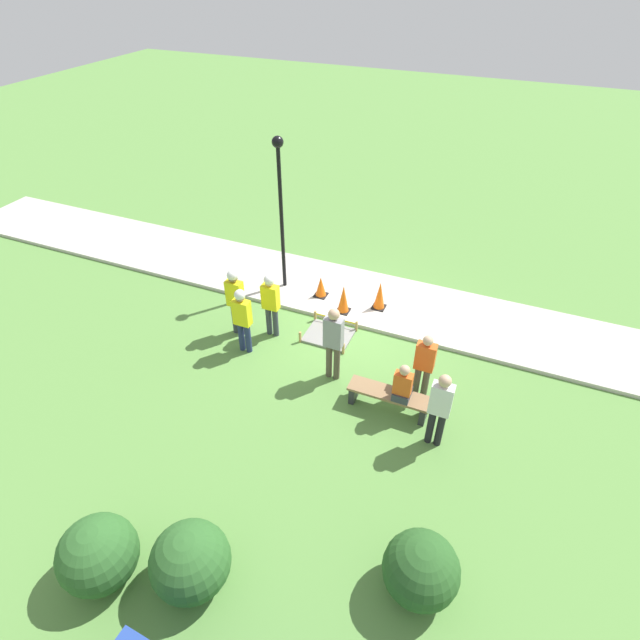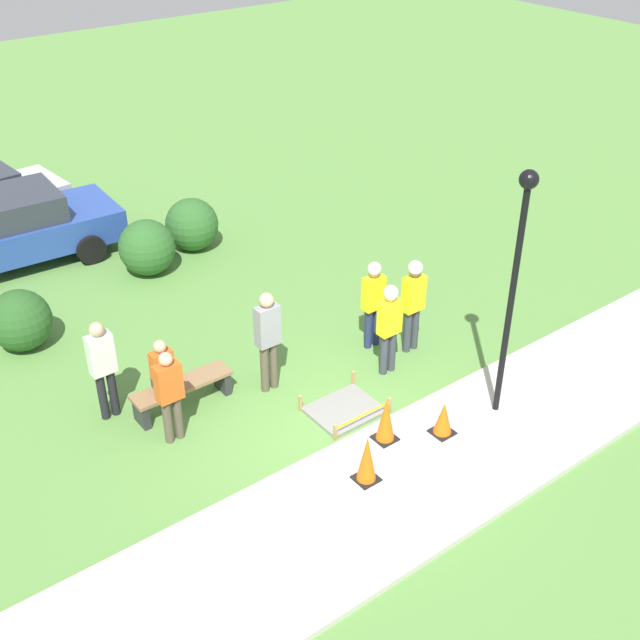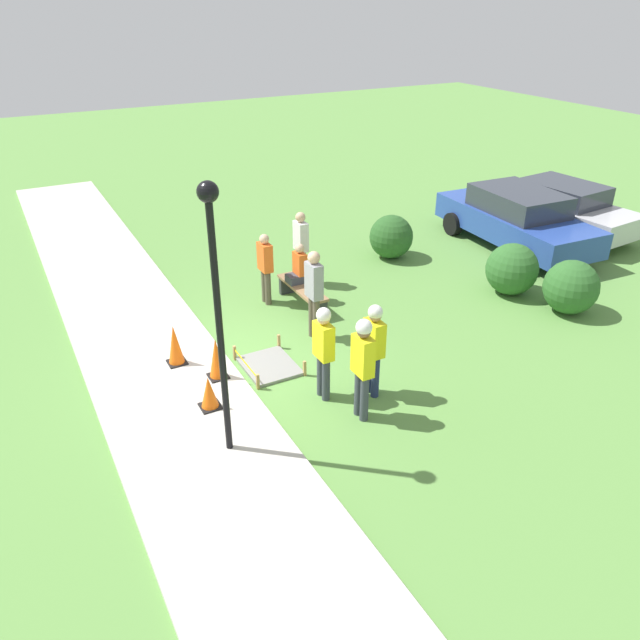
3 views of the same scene
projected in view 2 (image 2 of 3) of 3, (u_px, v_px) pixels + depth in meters
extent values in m
plane|color=#5B8E42|center=(345.00, 443.00, 12.46)|extent=(60.00, 60.00, 0.00)
cube|color=#BCB7AD|center=(399.00, 486.00, 11.58)|extent=(28.00, 2.52, 0.10)
cube|color=gray|center=(344.00, 410.00, 13.10)|extent=(1.12, 0.92, 0.06)
cube|color=tan|center=(335.00, 432.00, 12.44)|extent=(0.05, 0.05, 0.30)
cube|color=tan|center=(389.00, 406.00, 13.01)|extent=(0.05, 0.05, 0.30)
cube|color=tan|center=(300.00, 403.00, 13.06)|extent=(0.05, 0.05, 0.30)
cube|color=tan|center=(353.00, 379.00, 13.63)|extent=(0.05, 0.05, 0.30)
cube|color=yellow|center=(363.00, 415.00, 12.68)|extent=(1.12, 0.00, 0.04)
cube|color=black|center=(366.00, 478.00, 11.62)|extent=(0.34, 0.34, 0.02)
cone|color=orange|center=(367.00, 458.00, 11.41)|extent=(0.29, 0.29, 0.76)
cube|color=black|center=(385.00, 438.00, 12.38)|extent=(0.34, 0.34, 0.02)
cone|color=orange|center=(386.00, 418.00, 12.18)|extent=(0.29, 0.29, 0.76)
cube|color=black|center=(442.00, 432.00, 12.50)|extent=(0.34, 0.34, 0.02)
cone|color=orange|center=(444.00, 417.00, 12.35)|extent=(0.29, 0.29, 0.56)
cube|color=#2D2D33|center=(142.00, 414.00, 12.75)|extent=(0.12, 0.40, 0.41)
cube|color=#2D2D33|center=(222.00, 380.00, 13.51)|extent=(0.12, 0.40, 0.41)
cube|color=olive|center=(182.00, 385.00, 13.00)|extent=(1.70, 0.44, 0.06)
cube|color=#383D47|center=(167.00, 385.00, 12.81)|extent=(0.34, 0.44, 0.18)
cube|color=#E55B1E|center=(162.00, 365.00, 12.68)|extent=(0.36, 0.20, 0.50)
sphere|color=tan|center=(160.00, 346.00, 12.49)|extent=(0.21, 0.21, 0.21)
cylinder|color=navy|center=(368.00, 328.00, 14.52)|extent=(0.14, 0.14, 0.80)
cylinder|color=navy|center=(376.00, 325.00, 14.62)|extent=(0.14, 0.14, 0.80)
cube|color=yellow|center=(374.00, 293.00, 14.19)|extent=(0.40, 0.22, 0.63)
sphere|color=#A37A5B|center=(374.00, 272.00, 13.97)|extent=(0.22, 0.22, 0.22)
sphere|color=white|center=(374.00, 269.00, 13.93)|extent=(0.25, 0.25, 0.25)
cylinder|color=#383D47|center=(407.00, 331.00, 14.41)|extent=(0.14, 0.14, 0.84)
cylinder|color=#383D47|center=(415.00, 328.00, 14.50)|extent=(0.14, 0.14, 0.84)
cube|color=yellow|center=(414.00, 293.00, 14.06)|extent=(0.40, 0.22, 0.67)
sphere|color=brown|center=(415.00, 271.00, 13.82)|extent=(0.23, 0.23, 0.23)
sphere|color=white|center=(415.00, 268.00, 13.79)|extent=(0.26, 0.26, 0.26)
cylinder|color=#383D47|center=(384.00, 354.00, 13.83)|extent=(0.14, 0.14, 0.80)
cylinder|color=#383D47|center=(392.00, 350.00, 13.92)|extent=(0.14, 0.14, 0.80)
cube|color=yellow|center=(390.00, 317.00, 13.50)|extent=(0.40, 0.22, 0.63)
sphere|color=tan|center=(391.00, 295.00, 13.27)|extent=(0.22, 0.22, 0.22)
sphere|color=white|center=(391.00, 292.00, 13.24)|extent=(0.25, 0.25, 0.25)
cylinder|color=brown|center=(168.00, 421.00, 12.29)|extent=(0.14, 0.14, 0.79)
cylinder|color=brown|center=(178.00, 417.00, 12.38)|extent=(0.14, 0.14, 0.79)
cube|color=#E55B1E|center=(168.00, 382.00, 11.96)|extent=(0.40, 0.22, 0.62)
sphere|color=tan|center=(166.00, 359.00, 11.74)|extent=(0.21, 0.21, 0.21)
cylinder|color=black|center=(103.00, 396.00, 12.76)|extent=(0.14, 0.14, 0.86)
cylinder|color=black|center=(113.00, 392.00, 12.85)|extent=(0.14, 0.14, 0.86)
cube|color=silver|center=(101.00, 354.00, 12.40)|extent=(0.40, 0.22, 0.68)
sphere|color=tan|center=(96.00, 329.00, 12.16)|extent=(0.23, 0.23, 0.23)
cylinder|color=brown|center=(265.00, 368.00, 13.38)|extent=(0.14, 0.14, 0.90)
cylinder|color=brown|center=(274.00, 364.00, 13.47)|extent=(0.14, 0.14, 0.90)
cube|color=gray|center=(267.00, 326.00, 12.99)|extent=(0.40, 0.22, 0.72)
sphere|color=tan|center=(266.00, 300.00, 12.74)|extent=(0.24, 0.24, 0.24)
cylinder|color=black|center=(510.00, 307.00, 12.01)|extent=(0.10, 0.10, 3.86)
sphere|color=black|center=(529.00, 179.00, 10.93)|extent=(0.28, 0.28, 0.28)
cylinder|color=black|center=(11.00, 196.00, 19.83)|extent=(0.69, 0.30, 0.67)
cylinder|color=black|center=(43.00, 217.00, 18.75)|extent=(0.69, 0.30, 0.67)
cube|color=#28479E|center=(6.00, 236.00, 17.17)|extent=(4.84, 2.14, 0.67)
cube|color=#2D333D|center=(0.00, 209.00, 16.84)|extent=(2.46, 1.79, 0.57)
cylinder|color=black|center=(62.00, 219.00, 18.71)|extent=(0.65, 0.27, 0.64)
cylinder|color=black|center=(91.00, 249.00, 17.38)|extent=(0.65, 0.27, 0.64)
sphere|color=#2D6028|center=(147.00, 247.00, 16.84)|extent=(1.19, 1.19, 1.19)
sphere|color=#285623|center=(20.00, 320.00, 14.44)|extent=(1.13, 1.13, 1.13)
sphere|color=#2D6028|center=(192.00, 224.00, 17.82)|extent=(1.18, 1.18, 1.18)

